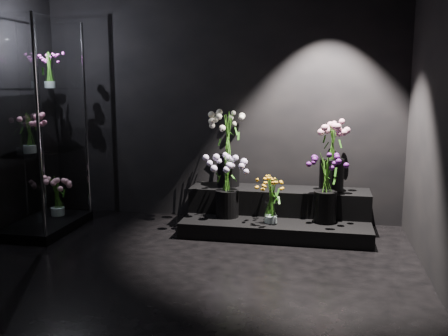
# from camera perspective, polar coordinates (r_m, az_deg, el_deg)

# --- Properties ---
(floor) EXTENTS (4.00, 4.00, 0.00)m
(floor) POSITION_cam_1_polar(r_m,az_deg,el_deg) (3.95, -6.53, -13.18)
(floor) COLOR black
(floor) RESTS_ON ground
(wall_back) EXTENTS (4.00, 0.00, 4.00)m
(wall_back) POSITION_cam_1_polar(r_m,az_deg,el_deg) (5.57, -0.48, 8.42)
(wall_back) COLOR black
(wall_back) RESTS_ON floor
(display_riser) EXTENTS (1.89, 0.84, 0.42)m
(display_riser) POSITION_cam_1_polar(r_m,az_deg,el_deg) (5.28, 6.15, -5.20)
(display_riser) COLOR black
(display_riser) RESTS_ON floor
(display_case) EXTENTS (0.59, 0.98, 2.15)m
(display_case) POSITION_cam_1_polar(r_m,az_deg,el_deg) (5.41, -20.30, 4.32)
(display_case) COLOR black
(display_case) RESTS_ON floor
(bouquet_orange_bells) EXTENTS (0.31, 0.31, 0.47)m
(bouquet_orange_bells) POSITION_cam_1_polar(r_m,az_deg,el_deg) (4.94, 5.40, -3.52)
(bouquet_orange_bells) COLOR white
(bouquet_orange_bells) RESTS_ON display_riser
(bouquet_lilac) EXTENTS (0.50, 0.50, 0.62)m
(bouquet_lilac) POSITION_cam_1_polar(r_m,az_deg,el_deg) (5.12, 0.35, -1.65)
(bouquet_lilac) COLOR black
(bouquet_lilac) RESTS_ON display_riser
(bouquet_purple) EXTENTS (0.37, 0.37, 0.69)m
(bouquet_purple) POSITION_cam_1_polar(r_m,az_deg,el_deg) (5.01, 11.56, -1.71)
(bouquet_purple) COLOR black
(bouquet_purple) RESTS_ON display_riser
(bouquet_cream_roses) EXTENTS (0.45, 0.45, 0.80)m
(bouquet_cream_roses) POSITION_cam_1_polar(r_m,az_deg,el_deg) (5.36, 0.50, 2.93)
(bouquet_cream_roses) COLOR black
(bouquet_cream_roses) RESTS_ON display_riser
(bouquet_pink_roses) EXTENTS (0.44, 0.44, 0.70)m
(bouquet_pink_roses) POSITION_cam_1_polar(r_m,az_deg,el_deg) (5.22, 12.28, 1.77)
(bouquet_pink_roses) COLOR black
(bouquet_pink_roses) RESTS_ON display_riser
(bouquet_case_pink) EXTENTS (0.33, 0.33, 0.41)m
(bouquet_case_pink) POSITION_cam_1_polar(r_m,az_deg,el_deg) (5.30, -21.43, 3.92)
(bouquet_case_pink) COLOR white
(bouquet_case_pink) RESTS_ON display_case
(bouquet_case_magenta) EXTENTS (0.25, 0.25, 0.36)m
(bouquet_case_magenta) POSITION_cam_1_polar(r_m,az_deg,el_deg) (5.53, -19.37, 10.56)
(bouquet_case_magenta) COLOR white
(bouquet_case_magenta) RESTS_ON display_case
(bouquet_case_base_pink) EXTENTS (0.43, 0.43, 0.42)m
(bouquet_case_base_pink) POSITION_cam_1_polar(r_m,az_deg,el_deg) (5.71, -18.57, -2.95)
(bouquet_case_base_pink) COLOR white
(bouquet_case_base_pink) RESTS_ON display_case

